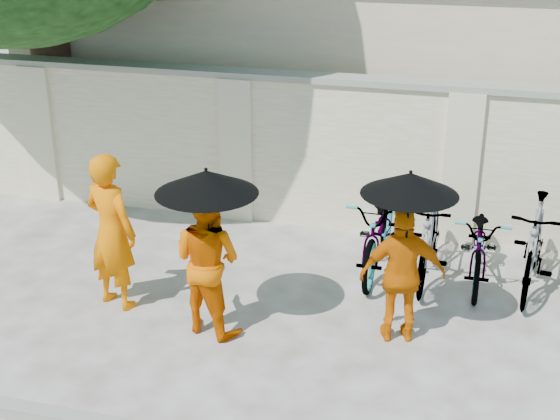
# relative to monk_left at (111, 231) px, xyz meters

# --- Properties ---
(ground) EXTENTS (80.00, 80.00, 0.00)m
(ground) POSITION_rel_monk_left_xyz_m (1.55, -0.38, -0.89)
(ground) COLOR silver
(compound_wall) EXTENTS (20.00, 0.30, 2.00)m
(compound_wall) POSITION_rel_monk_left_xyz_m (2.55, 2.82, 0.11)
(compound_wall) COLOR white
(compound_wall) RESTS_ON ground
(building_behind) EXTENTS (14.00, 6.00, 3.20)m
(building_behind) POSITION_rel_monk_left_xyz_m (3.55, 6.62, 0.71)
(building_behind) COLOR beige
(building_behind) RESTS_ON ground
(monk_left) EXTENTS (0.75, 0.61, 1.77)m
(monk_left) POSITION_rel_monk_left_xyz_m (0.00, 0.00, 0.00)
(monk_left) COLOR orange
(monk_left) RESTS_ON ground
(monk_center) EXTENTS (0.93, 0.82, 1.60)m
(monk_center) POSITION_rel_monk_left_xyz_m (1.18, -0.22, -0.09)
(monk_center) COLOR #E56100
(monk_center) RESTS_ON ground
(parasol_center) EXTENTS (1.02, 1.02, 0.90)m
(parasol_center) POSITION_rel_monk_left_xyz_m (1.23, -0.30, 0.80)
(parasol_center) COLOR black
(parasol_center) RESTS_ON ground
(monk_right) EXTENTS (0.92, 0.58, 1.47)m
(monk_right) POSITION_rel_monk_left_xyz_m (3.14, 0.09, -0.15)
(monk_right) COLOR #DD6703
(monk_right) RESTS_ON ground
(parasol_right) EXTENTS (0.94, 0.94, 1.02)m
(parasol_right) POSITION_rel_monk_left_xyz_m (3.16, 0.01, 0.85)
(parasol_right) COLOR black
(parasol_right) RESTS_ON ground
(bike_0) EXTENTS (0.70, 1.92, 1.01)m
(bike_0) POSITION_rel_monk_left_xyz_m (2.70, 1.62, -0.38)
(bike_0) COLOR slate
(bike_0) RESTS_ON ground
(bike_1) EXTENTS (0.56, 1.78, 1.06)m
(bike_1) POSITION_rel_monk_left_xyz_m (3.29, 1.54, -0.36)
(bike_1) COLOR slate
(bike_1) RESTS_ON ground
(bike_2) EXTENTS (0.62, 1.76, 0.92)m
(bike_2) POSITION_rel_monk_left_xyz_m (3.88, 1.64, -0.42)
(bike_2) COLOR slate
(bike_2) RESTS_ON ground
(bike_3) EXTENTS (0.74, 1.85, 1.08)m
(bike_3) POSITION_rel_monk_left_xyz_m (4.47, 1.59, -0.34)
(bike_3) COLOR slate
(bike_3) RESTS_ON ground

